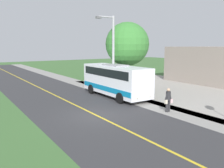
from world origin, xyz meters
TOP-DOWN VIEW (x-y plane):
  - ground_plane at (0.00, 0.00)m, footprint 120.00×120.00m
  - road_surface at (0.00, 0.00)m, footprint 8.00×100.00m
  - sidewalk at (-5.20, 0.00)m, footprint 2.40×100.00m
  - road_centre_line at (0.00, 0.00)m, footprint 0.16×100.00m
  - shuttle_bus_front at (-4.49, -4.30)m, footprint 2.62×8.02m
  - pedestrian_with_bags at (-4.71, 2.06)m, footprint 0.72×0.34m
  - street_light_pole at (-4.87, -5.38)m, footprint 1.97×0.24m
  - tree_curbside at (-7.40, -6.36)m, footprint 4.52×4.52m

SIDE VIEW (x-z plane):
  - ground_plane at x=0.00m, z-range 0.00..0.00m
  - sidewalk at x=-5.20m, z-range 0.00..0.01m
  - road_surface at x=0.00m, z-range 0.00..0.01m
  - road_centre_line at x=0.00m, z-range 0.01..0.01m
  - pedestrian_with_bags at x=-4.71m, z-range 0.06..1.78m
  - shuttle_bus_front at x=-4.49m, z-range 0.15..3.13m
  - street_light_pole at x=-4.87m, z-range 0.40..7.84m
  - tree_curbside at x=-7.40m, z-range 1.28..8.38m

